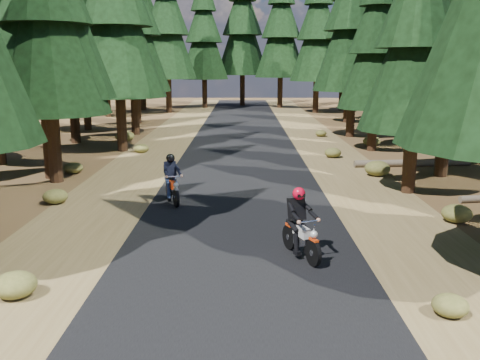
% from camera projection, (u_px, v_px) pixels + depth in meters
% --- Properties ---
extents(ground, '(120.00, 120.00, 0.00)m').
position_uv_depth(ground, '(240.00, 230.00, 14.98)').
color(ground, '#483119').
rests_on(ground, ground).
extents(road, '(6.00, 100.00, 0.01)m').
position_uv_depth(road, '(241.00, 189.00, 19.86)').
color(road, black).
rests_on(road, ground).
extents(shoulder_l, '(3.20, 100.00, 0.01)m').
position_uv_depth(shoulder_l, '(117.00, 189.00, 19.89)').
color(shoulder_l, brown).
rests_on(shoulder_l, ground).
extents(shoulder_r, '(3.20, 100.00, 0.01)m').
position_uv_depth(shoulder_r, '(364.00, 189.00, 19.84)').
color(shoulder_r, brown).
rests_on(shoulder_r, ground).
extents(pine_forest, '(34.59, 55.08, 16.32)m').
position_uv_depth(pine_forest, '(242.00, 10.00, 33.87)').
color(pine_forest, black).
rests_on(pine_forest, ground).
extents(log_near, '(5.43, 0.88, 0.32)m').
position_uv_depth(log_near, '(413.00, 163.00, 24.23)').
color(log_near, '#4C4233').
rests_on(log_near, ground).
extents(understory_shrubs, '(15.36, 30.24, 0.68)m').
position_uv_depth(understory_shrubs, '(252.00, 166.00, 22.86)').
color(understory_shrubs, '#474C1E').
rests_on(understory_shrubs, ground).
extents(rider_lead, '(1.21, 1.97, 1.68)m').
position_uv_depth(rider_lead, '(301.00, 235.00, 12.70)').
color(rider_lead, beige).
rests_on(rider_lead, road).
extents(rider_follow, '(1.12, 1.91, 1.63)m').
position_uv_depth(rider_follow, '(172.00, 187.00, 17.74)').
color(rider_follow, '#952509').
rests_on(rider_follow, road).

